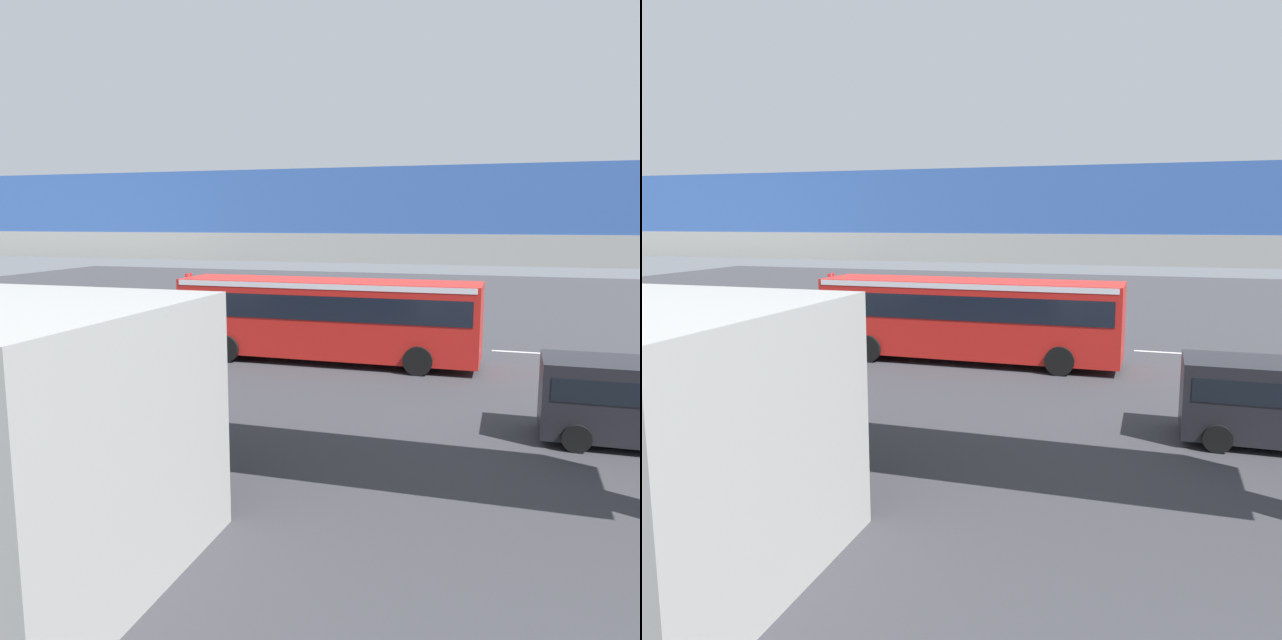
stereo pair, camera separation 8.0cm
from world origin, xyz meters
The scene contains 10 objects.
ground centered at (0.00, 0.00, 0.00)m, with size 80.00×80.00×0.00m, color #38383D.
city_bus centered at (-0.95, 1.26, 1.88)m, with size 11.54×2.85×3.15m.
pedestrian centered at (4.58, -1.68, 0.89)m, with size 0.38×0.38×1.79m.
traffic_sign centered at (7.69, -3.74, 1.89)m, with size 0.08×0.60×2.80m.
lane_dash_leftmost centered at (-8.00, -2.67, 0.00)m, with size 2.00×0.20×0.01m, color silver.
lane_dash_left centered at (-4.00, -2.67, 0.00)m, with size 2.00×0.20×0.01m, color silver.
lane_dash_centre centered at (0.00, -2.67, 0.00)m, with size 2.00×0.20×0.01m, color silver.
lane_dash_right centered at (4.00, -2.67, 0.00)m, with size 2.00×0.20×0.01m, color silver.
lane_dash_rightmost centered at (8.00, -2.67, 0.00)m, with size 2.00×0.20×0.01m, color silver.
pedestrian_overpass centered at (0.00, 12.48, 4.58)m, with size 25.90×2.60×6.28m.
Camera 1 is at (-7.66, 24.28, 5.41)m, focal length 35.50 mm.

